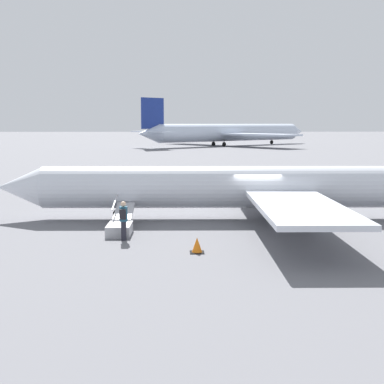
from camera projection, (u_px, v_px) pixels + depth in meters
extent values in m
plane|color=slate|center=(255.00, 219.00, 28.99)|extent=(600.00, 600.00, 0.00)
cylinder|color=silver|center=(255.00, 187.00, 28.77)|extent=(22.85, 2.72, 2.25)
cone|color=silver|center=(20.00, 187.00, 28.62)|extent=(2.52, 2.25, 2.20)
cube|color=silver|center=(299.00, 207.00, 22.94)|extent=(3.79, 9.65, 0.22)
cube|color=silver|center=(261.00, 179.00, 34.67)|extent=(3.79, 9.65, 0.22)
cylinder|color=black|center=(118.00, 214.00, 28.87)|extent=(0.56, 0.15, 0.56)
cylinder|color=gray|center=(118.00, 207.00, 28.82)|extent=(0.10, 0.10, 0.17)
cylinder|color=black|center=(301.00, 217.00, 27.98)|extent=(0.56, 0.15, 0.56)
cylinder|color=gray|center=(301.00, 210.00, 27.94)|extent=(0.10, 0.10, 0.17)
cylinder|color=black|center=(293.00, 211.00, 29.99)|extent=(0.56, 0.15, 0.56)
cylinder|color=gray|center=(293.00, 204.00, 29.94)|extent=(0.10, 0.10, 0.17)
cylinder|color=silver|center=(232.00, 132.00, 123.49)|extent=(35.59, 29.11, 3.92)
cone|color=silver|center=(296.00, 131.00, 138.30)|extent=(5.77, 5.69, 3.84)
cone|color=silver|center=(149.00, 134.00, 108.42)|extent=(6.39, 6.17, 3.84)
cube|color=navy|center=(153.00, 113.00, 108.55)|extent=(4.51, 3.64, 6.28)
cube|color=silver|center=(151.00, 132.00, 108.67)|extent=(8.63, 10.09, 0.20)
cube|color=silver|center=(195.00, 133.00, 130.40)|extent=(15.87, 17.80, 0.39)
cube|color=silver|center=(260.00, 135.00, 113.97)|extent=(15.87, 17.80, 0.39)
cylinder|color=black|center=(272.00, 142.00, 132.55)|extent=(0.91, 0.79, 0.97)
cylinder|color=#4C4C51|center=(272.00, 140.00, 132.47)|extent=(0.17, 0.17, 0.30)
cylinder|color=black|center=(213.00, 144.00, 122.47)|extent=(0.91, 0.79, 0.97)
cylinder|color=#4C4C51|center=(213.00, 141.00, 122.39)|extent=(0.17, 0.17, 0.30)
cylinder|color=black|center=(224.00, 144.00, 119.79)|extent=(0.91, 0.79, 0.97)
cylinder|color=#4C4C51|center=(224.00, 141.00, 119.70)|extent=(0.17, 0.17, 0.30)
cube|color=#B2B2B7|center=(119.00, 229.00, 24.84)|extent=(1.14, 1.82, 0.50)
cube|color=#B2B2B7|center=(124.00, 212.00, 26.76)|extent=(0.95, 2.25, 0.63)
cube|color=#B2B2B7|center=(115.00, 202.00, 26.69)|extent=(0.11, 2.21, 0.57)
cube|color=#23232D|center=(124.00, 231.00, 23.65)|extent=(0.21, 0.28, 0.85)
cylinder|color=#265972|center=(123.00, 214.00, 23.55)|extent=(0.36, 0.36, 0.65)
sphere|color=beige|center=(123.00, 204.00, 23.49)|extent=(0.24, 0.24, 0.24)
cube|color=black|center=(123.00, 214.00, 23.28)|extent=(0.28, 0.19, 0.44)
cube|color=black|center=(197.00, 252.00, 21.38)|extent=(0.57, 0.57, 0.03)
cone|color=orange|center=(197.00, 245.00, 21.35)|extent=(0.44, 0.44, 0.62)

